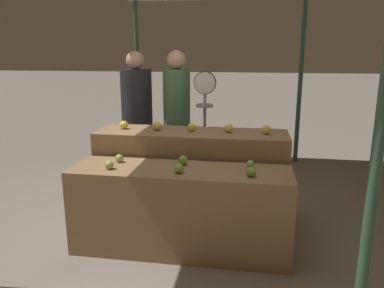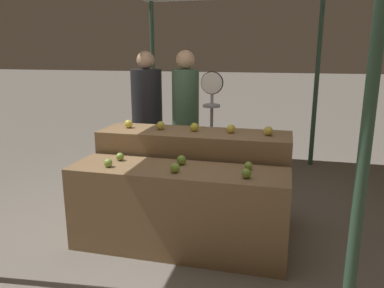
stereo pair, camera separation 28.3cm
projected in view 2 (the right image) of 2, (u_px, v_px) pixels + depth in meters
ground_plane at (178, 248)px, 3.42m from camera, size 60.00×60.00×0.00m
display_counter_front at (178, 209)px, 3.33m from camera, size 1.91×0.55×0.76m
display_counter_back at (194, 177)px, 3.87m from camera, size 1.91×0.55×0.97m
apple_front_0 at (108, 163)px, 3.27m from camera, size 0.08×0.08×0.08m
apple_front_1 at (175, 168)px, 3.11m from camera, size 0.08×0.08×0.08m
apple_front_2 at (246, 173)px, 2.98m from camera, size 0.08×0.08×0.08m
apple_front_3 at (120, 157)px, 3.46m from camera, size 0.07×0.07×0.07m
apple_front_4 at (181, 160)px, 3.34m from camera, size 0.09×0.09×0.09m
apple_front_5 at (248, 166)px, 3.19m from camera, size 0.07×0.07×0.07m
apple_back_0 at (129, 124)px, 3.92m from camera, size 0.09×0.09×0.09m
apple_back_1 at (161, 126)px, 3.82m from camera, size 0.09×0.09×0.09m
apple_back_2 at (195, 127)px, 3.74m from camera, size 0.09×0.09×0.09m
apple_back_3 at (231, 129)px, 3.66m from camera, size 0.09×0.09×0.09m
apple_back_4 at (268, 131)px, 3.56m from camera, size 0.09×0.09×0.09m
produce_scale at (212, 109)px, 4.34m from camera, size 0.26×0.20×1.53m
person_vendor_at_scale at (186, 110)px, 4.72m from camera, size 0.43×0.43×1.77m
person_customer_left at (147, 109)px, 4.91m from camera, size 0.51×0.51×1.75m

